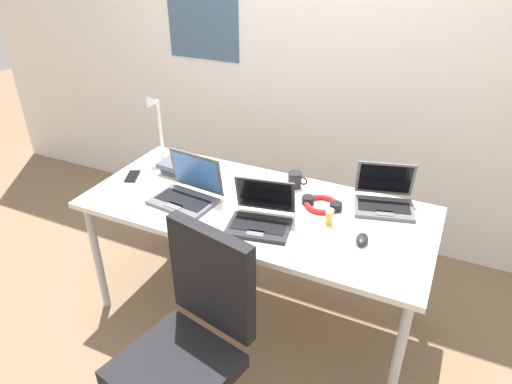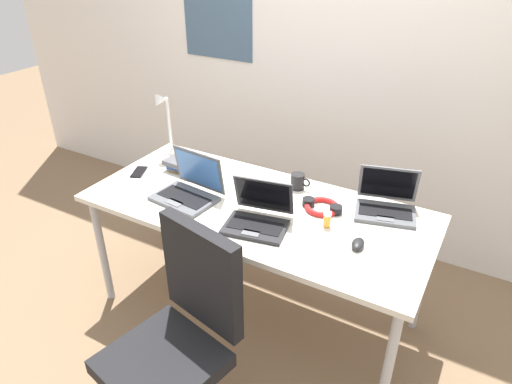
% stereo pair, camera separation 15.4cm
% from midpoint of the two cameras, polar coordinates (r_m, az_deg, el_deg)
% --- Properties ---
extents(ground_plane, '(12.00, 12.00, 0.00)m').
position_cam_midpoint_polar(ground_plane, '(2.83, -1.61, -14.56)').
color(ground_plane, '#7A6047').
extents(wall_back, '(6.00, 0.13, 2.60)m').
position_cam_midpoint_polar(wall_back, '(3.12, 7.53, 16.99)').
color(wall_back, silver).
rests_on(wall_back, ground_plane).
extents(desk, '(1.80, 0.80, 0.74)m').
position_cam_midpoint_polar(desk, '(2.41, -1.84, -2.86)').
color(desk, silver).
rests_on(desk, ground_plane).
extents(desk_lamp, '(0.12, 0.18, 0.40)m').
position_cam_midpoint_polar(desk_lamp, '(2.90, -13.76, 7.84)').
color(desk_lamp, white).
rests_on(desk_lamp, desk).
extents(laptop_center, '(0.35, 0.29, 0.24)m').
position_cam_midpoint_polar(laptop_center, '(2.44, -10.38, -0.05)').
color(laptop_center, '#515459').
rests_on(laptop_center, desk).
extents(laptop_near_mouse, '(0.35, 0.32, 0.22)m').
position_cam_midpoint_polar(laptop_near_mouse, '(2.41, 13.90, -0.87)').
color(laptop_near_mouse, '#515459').
rests_on(laptop_near_mouse, desk).
extents(laptop_by_keyboard, '(0.34, 0.31, 0.22)m').
position_cam_midpoint_polar(laptop_by_keyboard, '(2.20, -1.42, -3.17)').
color(laptop_by_keyboard, '#232326').
rests_on(laptop_by_keyboard, desk).
extents(computer_mouse, '(0.07, 0.10, 0.03)m').
position_cam_midpoint_polar(computer_mouse, '(2.13, 11.06, -5.84)').
color(computer_mouse, black).
rests_on(computer_mouse, desk).
extents(cell_phone, '(0.11, 0.15, 0.01)m').
position_cam_midpoint_polar(cell_phone, '(2.76, -16.67, 1.87)').
color(cell_phone, black).
rests_on(cell_phone, desk).
extents(headphones, '(0.21, 0.18, 0.04)m').
position_cam_midpoint_polar(headphones, '(2.37, 6.34, -1.52)').
color(headphones, red).
rests_on(headphones, desk).
extents(pill_bottle, '(0.04, 0.04, 0.08)m').
position_cam_midpoint_polar(pill_bottle, '(2.23, 7.15, -3.04)').
color(pill_bottle, gold).
rests_on(pill_bottle, desk).
extents(book_stack, '(0.23, 0.17, 0.07)m').
position_cam_midpoint_polar(book_stack, '(2.72, -11.13, 2.97)').
color(book_stack, brown).
rests_on(book_stack, desk).
extents(coffee_mug, '(0.11, 0.08, 0.09)m').
position_cam_midpoint_polar(coffee_mug, '(2.53, 3.15, 1.49)').
color(coffee_mug, black).
rests_on(coffee_mug, desk).
extents(office_chair, '(0.53, 0.58, 0.97)m').
position_cam_midpoint_polar(office_chair, '(2.10, -10.62, -19.84)').
color(office_chair, black).
rests_on(office_chair, ground_plane).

